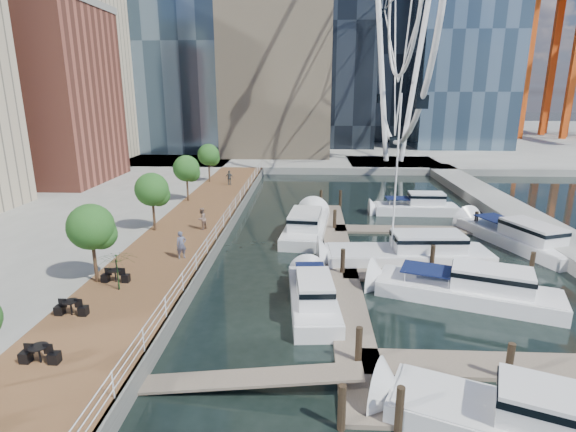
% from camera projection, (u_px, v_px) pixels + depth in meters
% --- Properties ---
extents(ground, '(520.00, 520.00, 0.00)m').
position_uv_depth(ground, '(292.00, 338.00, 21.80)').
color(ground, black).
rests_on(ground, ground).
extents(boardwalk, '(6.00, 60.00, 1.00)m').
position_uv_depth(boardwalk, '(189.00, 233.00, 36.52)').
color(boardwalk, brown).
rests_on(boardwalk, ground).
extents(seawall, '(0.25, 60.00, 1.00)m').
position_uv_depth(seawall, '(225.00, 233.00, 36.38)').
color(seawall, '#595954').
rests_on(seawall, ground).
extents(land_far, '(200.00, 114.00, 1.00)m').
position_uv_depth(land_far, '(307.00, 135.00, 119.87)').
color(land_far, gray).
rests_on(land_far, ground).
extents(breakwater, '(4.00, 60.00, 1.00)m').
position_uv_depth(breakwater, '(525.00, 221.00, 39.99)').
color(breakwater, gray).
rests_on(breakwater, ground).
extents(pier, '(14.00, 12.00, 1.00)m').
position_uv_depth(pier, '(393.00, 164.00, 71.08)').
color(pier, gray).
rests_on(pier, ground).
extents(railing, '(0.10, 60.00, 1.05)m').
position_uv_depth(railing, '(224.00, 221.00, 36.12)').
color(railing, white).
rests_on(railing, boardwalk).
extents(floating_docks, '(16.00, 34.00, 2.60)m').
position_uv_depth(floating_docks, '(413.00, 258.00, 30.90)').
color(floating_docks, '#6D6051').
rests_on(floating_docks, ground).
extents(street_trees, '(2.60, 42.60, 4.60)m').
position_uv_depth(street_trees, '(152.00, 190.00, 34.66)').
color(street_trees, '#3F2B1C').
rests_on(street_trees, ground).
extents(cafe_tables, '(2.50, 13.70, 0.74)m').
position_uv_depth(cafe_tables, '(57.00, 329.00, 19.99)').
color(cafe_tables, black).
rests_on(cafe_tables, ground).
extents(yacht_foreground, '(11.32, 6.50, 2.15)m').
position_uv_depth(yacht_foreground, '(466.00, 300.00, 25.83)').
color(yacht_foreground, white).
rests_on(yacht_foreground, ground).
extents(pedestrian_near, '(0.80, 0.72, 1.83)m').
position_uv_depth(pedestrian_near, '(181.00, 245.00, 29.33)').
color(pedestrian_near, '#4E5168').
rests_on(pedestrian_near, boardwalk).
extents(pedestrian_mid, '(0.95, 1.05, 1.77)m').
position_uv_depth(pedestrian_mid, '(202.00, 219.00, 35.50)').
color(pedestrian_mid, '#8D6E61').
rests_on(pedestrian_mid, boardwalk).
extents(pedestrian_far, '(1.06, 0.61, 1.69)m').
position_uv_depth(pedestrian_far, '(229.00, 178.00, 52.78)').
color(pedestrian_far, '#363E44').
rests_on(pedestrian_far, boardwalk).
extents(moored_yachts, '(22.03, 34.29, 11.50)m').
position_uv_depth(moored_yachts, '(407.00, 261.00, 31.77)').
color(moored_yachts, white).
rests_on(moored_yachts, ground).
extents(cafe_seating, '(4.16, 14.80, 2.14)m').
position_uv_depth(cafe_seating, '(24.00, 345.00, 17.46)').
color(cafe_seating, '#103E25').
rests_on(cafe_seating, ground).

